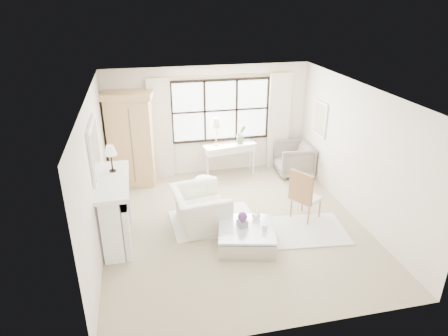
{
  "coord_description": "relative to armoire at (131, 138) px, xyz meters",
  "views": [
    {
      "loc": [
        -1.67,
        -6.61,
        4.28
      ],
      "look_at": [
        -0.17,
        0.2,
        1.19
      ],
      "focal_mm": 32.0,
      "sensor_mm": 36.0,
      "label": 1
    }
  ],
  "objects": [
    {
      "name": "curtain_right",
      "position": [
        3.7,
        0.21,
        0.1
      ],
      "size": [
        0.55,
        0.1,
        2.47
      ],
      "primitive_type": "cube",
      "color": "silver",
      "rests_on": "ground"
    },
    {
      "name": "wall_back",
      "position": [
        1.9,
        0.31,
        0.21
      ],
      "size": [
        5.0,
        0.0,
        5.0
      ],
      "primitive_type": "plane",
      "rotation": [
        1.57,
        0.0,
        0.0
      ],
      "color": "white",
      "rests_on": "ground"
    },
    {
      "name": "art_canvas",
      "position": [
        4.35,
        -0.74,
        0.41
      ],
      "size": [
        0.01,
        0.52,
        0.72
      ],
      "primitive_type": "cube",
      "color": "beige",
      "rests_on": "wall_right"
    },
    {
      "name": "coffee_vase",
      "position": [
        2.2,
        -2.89,
        -0.67
      ],
      "size": [
        0.21,
        0.21,
        0.17
      ],
      "primitive_type": "imported",
      "rotation": [
        0.0,
        0.0,
        0.36
      ],
      "color": "silver",
      "rests_on": "coffee_table"
    },
    {
      "name": "wall_front",
      "position": [
        1.9,
        -5.19,
        0.21
      ],
      "size": [
        5.0,
        0.0,
        5.0
      ],
      "primitive_type": "plane",
      "rotation": [
        -1.57,
        0.0,
        0.0
      ],
      "color": "beige",
      "rests_on": "ground"
    },
    {
      "name": "rug_right",
      "position": [
        3.2,
        -2.93,
        -1.13
      ],
      "size": [
        1.65,
        1.31,
        0.03
      ],
      "primitive_type": "cube",
      "rotation": [
        0.0,
        0.0,
        -0.11
      ],
      "color": "silver",
      "rests_on": "floor"
    },
    {
      "name": "wall_left",
      "position": [
        -0.6,
        -2.44,
        0.21
      ],
      "size": [
        0.0,
        5.5,
        5.5
      ],
      "primitive_type": "plane",
      "rotation": [
        1.57,
        0.0,
        1.57
      ],
      "color": "silver",
      "rests_on": "ground"
    },
    {
      "name": "curtain_left",
      "position": [
        0.7,
        0.21,
        0.1
      ],
      "size": [
        0.55,
        0.1,
        2.47
      ],
      "primitive_type": "cube",
      "color": "silver",
      "rests_on": "ground"
    },
    {
      "name": "mantel_lamp",
      "position": [
        -0.34,
        -2.12,
        0.51
      ],
      "size": [
        0.22,
        0.22,
        0.51
      ],
      "color": "black",
      "rests_on": "fireplace"
    },
    {
      "name": "window_pane",
      "position": [
        2.2,
        0.29,
        0.46
      ],
      "size": [
        2.4,
        0.02,
        1.5
      ],
      "primitive_type": "cube",
      "color": "white",
      "rests_on": "wall_back"
    },
    {
      "name": "planter_flowers",
      "position": [
        1.88,
        -3.09,
        -0.55
      ],
      "size": [
        0.17,
        0.17,
        0.17
      ],
      "primitive_type": "sphere",
      "color": "#5C2E75",
      "rests_on": "planter_box"
    },
    {
      "name": "mirror_frame",
      "position": [
        -0.57,
        -2.44,
        0.7
      ],
      "size": [
        0.05,
        1.15,
        0.95
      ],
      "primitive_type": "cube",
      "color": "white",
      "rests_on": "wall_left"
    },
    {
      "name": "ceiling",
      "position": [
        1.9,
        -2.44,
        1.56
      ],
      "size": [
        5.5,
        5.5,
        0.0
      ],
      "primitive_type": "plane",
      "rotation": [
        3.14,
        0.0,
        0.0
      ],
      "color": "white",
      "rests_on": "ground"
    },
    {
      "name": "mirror_glass",
      "position": [
        -0.54,
        -2.44,
        0.7
      ],
      "size": [
        0.02,
        1.0,
        0.8
      ],
      "primitive_type": "cube",
      "color": "silver",
      "rests_on": "wall_left"
    },
    {
      "name": "console_lamp",
      "position": [
        2.03,
        0.03,
        0.22
      ],
      "size": [
        0.28,
        0.28,
        0.69
      ],
      "color": "#AB883B",
      "rests_on": "console_table"
    },
    {
      "name": "pillar_candle",
      "position": [
        2.23,
        -3.31,
        -0.7
      ],
      "size": [
        0.09,
        0.09,
        0.12
      ],
      "primitive_type": "cylinder",
      "color": "beige",
      "rests_on": "coffee_table"
    },
    {
      "name": "rug_left",
      "position": [
        1.52,
        -2.2,
        -1.12
      ],
      "size": [
        1.75,
        1.28,
        0.03
      ],
      "primitive_type": "cube",
      "rotation": [
        0.0,
        0.0,
        0.06
      ],
      "color": "white",
      "rests_on": "floor"
    },
    {
      "name": "art_frame",
      "position": [
        4.37,
        -0.74,
        0.41
      ],
      "size": [
        0.04,
        0.62,
        0.82
      ],
      "primitive_type": "cube",
      "color": "white",
      "rests_on": "wall_right"
    },
    {
      "name": "wall_right",
      "position": [
        4.4,
        -2.44,
        0.21
      ],
      "size": [
        0.0,
        5.5,
        5.5
      ],
      "primitive_type": "plane",
      "rotation": [
        1.57,
        0.0,
        -1.57
      ],
      "color": "silver",
      "rests_on": "ground"
    },
    {
      "name": "floor",
      "position": [
        1.9,
        -2.44,
        -1.14
      ],
      "size": [
        5.5,
        5.5,
        0.0
      ],
      "primitive_type": "plane",
      "color": "tan",
      "rests_on": "ground"
    },
    {
      "name": "window_frame",
      "position": [
        2.2,
        0.28,
        0.46
      ],
      "size": [
        2.5,
        0.04,
        1.5
      ],
      "primitive_type": null,
      "color": "black",
      "rests_on": "wall_back"
    },
    {
      "name": "wingback_chair",
      "position": [
        3.95,
        -0.35,
        -0.74
      ],
      "size": [
        0.95,
        0.93,
        0.8
      ],
      "primitive_type": "imported",
      "rotation": [
        0.0,
        0.0,
        -1.66
      ],
      "color": "gray",
      "rests_on": "floor"
    },
    {
      "name": "club_armchair",
      "position": [
        1.24,
        -2.27,
        -0.76
      ],
      "size": [
        1.12,
        1.25,
        0.75
      ],
      "primitive_type": "imported",
      "rotation": [
        0.0,
        0.0,
        1.67
      ],
      "color": "white",
      "rests_on": "floor"
    },
    {
      "name": "side_table",
      "position": [
        1.51,
        -1.19,
        -0.81
      ],
      "size": [
        0.4,
        0.4,
        0.51
      ],
      "color": "white",
      "rests_on": "floor"
    },
    {
      "name": "french_chair",
      "position": [
        3.36,
        -2.48,
        -0.83
      ],
      "size": [
        0.67,
        0.67,
        1.08
      ],
      "rotation": [
        0.0,
        0.0,
        2.14
      ],
      "color": "#A97547",
      "rests_on": "floor"
    },
    {
      "name": "fireplace",
      "position": [
        -0.38,
        -2.44,
        -0.49
      ],
      "size": [
        0.58,
        1.66,
        1.26
      ],
      "color": "white",
      "rests_on": "ground"
    },
    {
      "name": "armoire",
      "position": [
        0.0,
        0.0,
        0.0
      ],
      "size": [
        1.23,
        0.89,
        2.24
      ],
      "rotation": [
        0.0,
        0.0,
        -0.18
      ],
      "color": "tan",
      "rests_on": "floor"
    },
    {
      "name": "curtain_rod",
      "position": [
        2.2,
        0.23,
        1.33
      ],
      "size": [
        3.3,
        0.04,
        0.04
      ],
      "primitive_type": "cylinder",
      "rotation": [
        0.0,
        1.57,
        0.0
      ],
      "color": "#B68B3F",
      "rests_on": "wall_back"
    },
    {
      "name": "orchid_plant",
      "position": [
        2.66,
        0.01,
        -0.1
      ],
      "size": [
        0.29,
        0.24,
        0.48
      ],
      "primitive_type": "imported",
      "rotation": [
        0.0,
        0.0,
        0.12
      ],
      "color": "#526A46",
      "rests_on": "console_table"
    },
    {
      "name": "planter_box",
      "position": [
        1.88,
        -3.09,
        -0.7
      ],
      "size": [
        0.2,
        0.2,
        0.12
      ],
      "primitive_type": "cube",
      "rotation": [
        0.0,
        0.0,
        0.25
      ],
      "color": "slate",
      "rests_on": "coffee_table"
    },
    {
      "name": "coffee_table",
      "position": [
        1.94,
        -3.15,
        -0.96
      ],
      "size": [
        1.2,
        1.2,
        0.38
      ],
      "rotation": [
        0.0,
        0.0,
        -0.23
      ],
      "color": "silver",
      "rests_on": "floor"
    },
    {
      "name": "console_table",
      "position": [
        2.36,
        0.02,
        -0.74
      ],
      "size": [
        1.36,
        0.67,
        0.8
      ],
      "rotation": [
        0.0,
        0.0,
        0.18
      ],
      "color": "white",
      "rests_on": "floor"
    }
  ]
}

